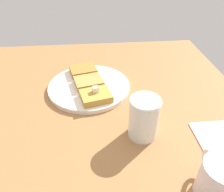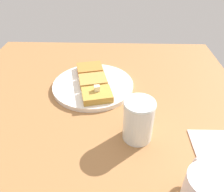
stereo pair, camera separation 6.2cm
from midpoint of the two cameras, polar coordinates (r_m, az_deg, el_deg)
The scene contains 10 objects.
table_surface at distance 66.49cm, azimuth -1.29°, elevation -3.44°, with size 93.73×93.73×2.63cm, color #946339.
plate at distance 73.16cm, azimuth -2.54°, elevation 2.84°, with size 26.80×26.80×1.44cm.
toast_slice_left at distance 65.68cm, azimuth -1.36°, elevation 0.21°, with size 7.22×8.85×2.12cm, color #B08636.
toast_slice_middle at distance 72.25cm, azimuth -2.57°, elevation 3.94°, with size 7.22×8.85×2.12cm, color #B4843F.
toast_slice_right at distance 79.10cm, azimuth -3.59°, elevation 7.03°, with size 7.22×8.85×2.12cm, color #AB6D2D.
butter_pat_primary at distance 65.19cm, azimuth -1.02°, elevation 1.96°, with size 1.68×1.51×1.68cm, color beige.
fork at distance 68.21cm, azimuth 2.17°, elevation 0.84°, with size 12.95×11.66×0.36cm.
syrup_jar at distance 53.76cm, azimuth 10.16°, elevation -6.85°, with size 7.56×7.56×11.09cm.
napkin at distance 61.56cm, azimuth 29.77°, elevation -11.82°, with size 11.61×14.49×0.30cm, color beige.
coffee_mug at distance 46.87cm, azimuth 26.53°, elevation -21.62°, with size 10.29×7.45×8.67cm.
Camera 2 is at (-50.89, -6.25, 44.10)cm, focal length 35.00 mm.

